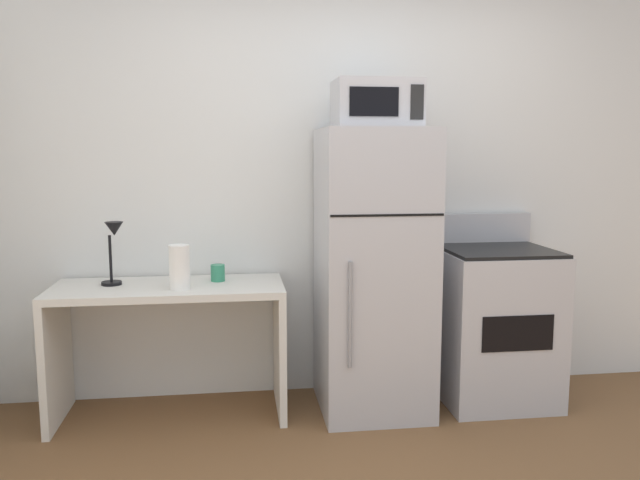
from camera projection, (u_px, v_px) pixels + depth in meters
name	position (u px, v px, depth m)	size (l,w,h in m)	color
wall_back_white	(347.00, 182.00, 3.91)	(5.00, 0.10, 2.60)	silver
desk	(169.00, 323.00, 3.54)	(1.27, 0.54, 0.75)	silver
desk_lamp	(113.00, 242.00, 3.47)	(0.14, 0.12, 0.35)	black
coffee_mug	(218.00, 273.00, 3.61)	(0.08, 0.08, 0.10)	#338C66
paper_towel_roll	(179.00, 267.00, 3.39)	(0.11, 0.11, 0.24)	white
refrigerator	(373.00, 272.00, 3.61)	(0.61, 0.66, 1.61)	#B7B7BC
microwave	(376.00, 104.00, 3.46)	(0.46, 0.35, 0.26)	#B7B7BC
oven_range	(495.00, 324.00, 3.78)	(0.64, 0.61, 1.10)	#B7B7BC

